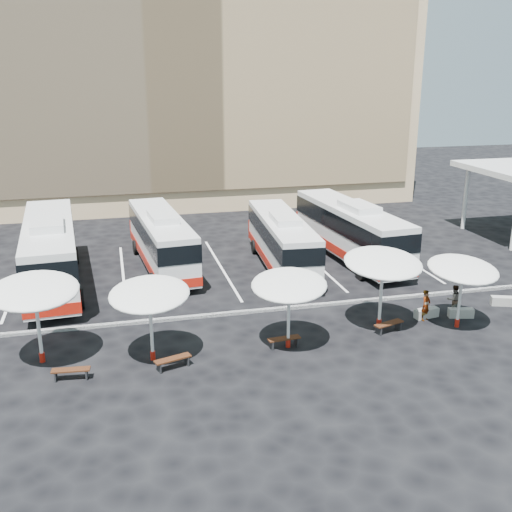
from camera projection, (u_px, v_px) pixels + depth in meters
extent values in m
plane|color=black|center=(251.00, 317.00, 29.88)|extent=(120.00, 120.00, 0.00)
cube|color=tan|center=(172.00, 62.00, 55.83)|extent=(42.00, 18.00, 25.00)
cube|color=#A1845C|center=(184.00, 67.00, 47.54)|extent=(40.00, 0.30, 20.00)
cylinder|color=silver|center=(466.00, 198.00, 45.77)|extent=(0.30, 0.30, 4.80)
cube|color=black|center=(249.00, 312.00, 30.32)|extent=(34.00, 0.25, 0.15)
cube|color=white|center=(17.00, 283.00, 34.57)|extent=(0.15, 12.00, 0.01)
cube|color=white|center=(123.00, 275.00, 35.93)|extent=(0.15, 12.00, 0.01)
cube|color=white|center=(221.00, 268.00, 37.30)|extent=(0.15, 12.00, 0.01)
cube|color=white|center=(313.00, 261.00, 38.66)|extent=(0.15, 12.00, 0.01)
cube|color=white|center=(398.00, 254.00, 40.03)|extent=(0.15, 12.00, 0.01)
cube|color=silver|center=(50.00, 250.00, 33.73)|extent=(3.54, 12.87, 3.18)
cube|color=black|center=(49.00, 239.00, 33.54)|extent=(3.61, 12.94, 1.17)
cube|color=#A8170C|center=(53.00, 270.00, 34.08)|extent=(3.61, 12.94, 0.58)
cube|color=#A8170C|center=(52.00, 235.00, 39.74)|extent=(2.72, 0.40, 1.48)
cube|color=silver|center=(47.00, 224.00, 32.23)|extent=(1.92, 3.29, 0.42)
cylinder|color=black|center=(31.00, 259.00, 37.17)|extent=(0.44, 1.08, 1.06)
cylinder|color=black|center=(75.00, 256.00, 37.94)|extent=(0.44, 1.08, 1.06)
cylinder|color=black|center=(25.00, 305.00, 29.95)|extent=(0.44, 1.08, 1.06)
cylinder|color=black|center=(80.00, 299.00, 30.72)|extent=(0.44, 1.08, 1.06)
cube|color=silver|center=(161.00, 239.00, 36.91)|extent=(3.33, 11.43, 2.82)
cube|color=black|center=(161.00, 230.00, 36.74)|extent=(3.39, 11.49, 1.03)
cube|color=#A8170C|center=(162.00, 255.00, 37.22)|extent=(3.39, 11.49, 0.52)
cube|color=#A8170C|center=(147.00, 228.00, 42.21)|extent=(2.41, 0.40, 1.31)
cube|color=silver|center=(163.00, 217.00, 35.59)|extent=(1.74, 2.94, 0.38)
cylinder|color=black|center=(136.00, 247.00, 39.93)|extent=(0.41, 0.96, 0.94)
cylinder|color=black|center=(171.00, 244.00, 40.65)|extent=(0.41, 0.96, 0.94)
cylinder|color=black|center=(154.00, 281.00, 33.56)|extent=(0.41, 0.96, 0.94)
cylinder|color=black|center=(195.00, 276.00, 34.29)|extent=(0.41, 0.96, 0.94)
cube|color=silver|center=(282.00, 240.00, 36.82)|extent=(3.03, 11.13, 2.75)
cube|color=black|center=(282.00, 231.00, 36.65)|extent=(3.09, 11.19, 1.01)
cube|color=#A8170C|center=(281.00, 255.00, 37.12)|extent=(3.09, 11.19, 0.50)
cube|color=#A8170C|center=(265.00, 228.00, 42.19)|extent=(2.35, 0.34, 1.28)
cube|color=silver|center=(285.00, 219.00, 35.49)|extent=(1.65, 2.84, 0.37)
cylinder|color=black|center=(255.00, 247.00, 40.04)|extent=(0.38, 0.94, 0.92)
cylinder|color=black|center=(288.00, 245.00, 40.42)|extent=(0.38, 0.94, 0.92)
cylinder|color=black|center=(275.00, 281.00, 33.58)|extent=(0.38, 0.94, 0.92)
cylinder|color=black|center=(315.00, 279.00, 33.95)|extent=(0.38, 0.94, 0.92)
cube|color=silver|center=(350.00, 229.00, 38.58)|extent=(3.47, 12.18, 3.00)
cube|color=black|center=(351.00, 220.00, 38.40)|extent=(3.54, 12.25, 1.10)
cube|color=#A8170C|center=(350.00, 246.00, 38.90)|extent=(3.54, 12.25, 0.55)
cube|color=#A8170C|center=(313.00, 220.00, 44.24)|extent=(2.57, 0.41, 1.40)
cube|color=silver|center=(359.00, 207.00, 37.16)|extent=(1.84, 3.12, 0.40)
cylinder|color=black|center=(310.00, 239.00, 41.80)|extent=(0.43, 1.03, 1.00)
cylinder|color=black|center=(343.00, 236.00, 42.56)|extent=(0.43, 1.03, 1.00)
cylinder|color=black|center=(361.00, 272.00, 35.00)|extent=(0.43, 1.03, 1.00)
cylinder|color=black|center=(399.00, 267.00, 35.76)|extent=(0.43, 1.03, 1.00)
cylinder|color=silver|center=(39.00, 327.00, 24.81)|extent=(0.16, 0.16, 3.17)
cylinder|color=#A8170C|center=(42.00, 357.00, 25.22)|extent=(0.26, 0.26, 0.42)
ellipsoid|color=white|center=(34.00, 290.00, 24.32)|extent=(3.96, 4.00, 1.08)
cylinder|color=silver|center=(151.00, 328.00, 25.03)|extent=(0.17, 0.17, 2.95)
cylinder|color=#A8170C|center=(153.00, 355.00, 25.41)|extent=(0.26, 0.26, 0.39)
ellipsoid|color=white|center=(149.00, 294.00, 24.58)|extent=(4.10, 4.13, 1.01)
cylinder|color=silver|center=(289.00, 317.00, 26.19)|extent=(0.18, 0.18, 2.90)
cylinder|color=#A8170C|center=(288.00, 343.00, 26.57)|extent=(0.28, 0.28, 0.39)
ellipsoid|color=white|center=(289.00, 285.00, 25.74)|extent=(4.30, 4.33, 1.00)
cylinder|color=silver|center=(381.00, 296.00, 28.17)|extent=(0.15, 0.15, 3.21)
cylinder|color=#A8170C|center=(379.00, 323.00, 28.58)|extent=(0.24, 0.24, 0.43)
ellipsoid|color=white|center=(383.00, 263.00, 27.68)|extent=(3.65, 3.70, 1.10)
cylinder|color=silver|center=(460.00, 299.00, 28.30)|extent=(0.15, 0.15, 2.88)
cylinder|color=#A8170C|center=(457.00, 323.00, 28.67)|extent=(0.23, 0.23, 0.38)
ellipsoid|color=white|center=(463.00, 269.00, 27.86)|extent=(3.63, 3.67, 0.99)
cube|color=black|center=(71.00, 370.00, 23.71)|extent=(1.53, 0.54, 0.06)
cube|color=black|center=(56.00, 376.00, 23.70)|extent=(0.10, 0.38, 0.40)
cube|color=black|center=(87.00, 374.00, 23.86)|extent=(0.10, 0.38, 0.40)
cube|color=black|center=(173.00, 359.00, 24.59)|extent=(1.60, 0.86, 0.06)
cube|color=black|center=(159.00, 368.00, 24.35)|extent=(0.18, 0.39, 0.41)
cube|color=black|center=(187.00, 360.00, 24.97)|extent=(0.18, 0.39, 0.41)
cube|color=black|center=(284.00, 338.00, 26.49)|extent=(1.50, 0.51, 0.06)
cube|color=black|center=(272.00, 345.00, 26.38)|extent=(0.09, 0.38, 0.39)
cube|color=black|center=(296.00, 341.00, 26.74)|extent=(0.09, 0.38, 0.39)
cube|color=black|center=(389.00, 323.00, 28.02)|extent=(1.58, 0.84, 0.06)
cube|color=black|center=(379.00, 331.00, 27.79)|extent=(0.17, 0.39, 0.41)
cube|color=black|center=(398.00, 325.00, 28.39)|extent=(0.17, 0.39, 0.41)
cube|color=gray|center=(426.00, 313.00, 29.74)|extent=(1.31, 0.62, 0.47)
cube|color=gray|center=(461.00, 313.00, 29.77)|extent=(1.28, 0.69, 0.46)
cube|color=gray|center=(503.00, 301.00, 31.28)|extent=(1.32, 0.82, 0.47)
imported|color=black|center=(426.00, 305.00, 29.28)|extent=(0.68, 0.61, 1.56)
imported|color=black|center=(454.00, 300.00, 30.03)|extent=(0.80, 0.65, 1.53)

